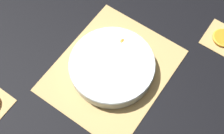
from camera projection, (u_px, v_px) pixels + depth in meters
ground_plane at (112, 70)px, 1.11m from camera, size 6.00×6.00×0.00m
bamboo_mat_center at (112, 70)px, 1.11m from camera, size 0.45×0.37×0.01m
coaster_mat_far_left at (223, 39)px, 1.17m from camera, size 0.13×0.13×0.01m
fruit_salad_bowl at (112, 66)px, 1.08m from camera, size 0.30×0.30×0.05m
orange_slice_whole at (223, 38)px, 1.16m from camera, size 0.08×0.08×0.01m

